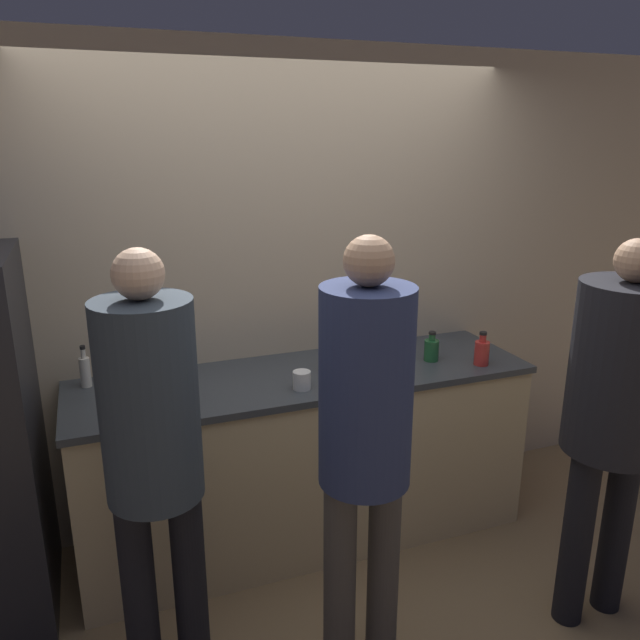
{
  "coord_description": "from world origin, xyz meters",
  "views": [
    {
      "loc": [
        -0.98,
        -2.46,
        2.15
      ],
      "look_at": [
        0.0,
        0.16,
        1.31
      ],
      "focal_mm": 35.0,
      "sensor_mm": 36.0,
      "label": 1
    }
  ],
  "objects_px": {
    "bottle_green": "(432,349)",
    "bottle_red": "(482,352)",
    "utensil_crock": "(379,335)",
    "person_left": "(153,442)",
    "fruit_bowl": "(352,362)",
    "person_right": "(617,397)",
    "bottle_clear": "(85,371)",
    "cup_white": "(302,380)",
    "person_center": "(365,429)"
  },
  "relations": [
    {
      "from": "person_right",
      "to": "bottle_clear",
      "type": "height_order",
      "value": "person_right"
    },
    {
      "from": "fruit_bowl",
      "to": "bottle_green",
      "type": "bearing_deg",
      "value": -2.97
    },
    {
      "from": "person_right",
      "to": "utensil_crock",
      "type": "relative_size",
      "value": 6.8
    },
    {
      "from": "utensil_crock",
      "to": "bottle_green",
      "type": "xyz_separation_m",
      "value": [
        0.16,
        -0.32,
        0.0
      ]
    },
    {
      "from": "person_left",
      "to": "utensil_crock",
      "type": "relative_size",
      "value": 6.91
    },
    {
      "from": "fruit_bowl",
      "to": "cup_white",
      "type": "xyz_separation_m",
      "value": [
        -0.33,
        -0.15,
        0.0
      ]
    },
    {
      "from": "bottle_green",
      "to": "cup_white",
      "type": "height_order",
      "value": "bottle_green"
    },
    {
      "from": "bottle_red",
      "to": "cup_white",
      "type": "height_order",
      "value": "bottle_red"
    },
    {
      "from": "bottle_clear",
      "to": "bottle_green",
      "type": "xyz_separation_m",
      "value": [
        1.77,
        -0.27,
        -0.02
      ]
    },
    {
      "from": "person_left",
      "to": "person_center",
      "type": "xyz_separation_m",
      "value": [
        0.75,
        -0.2,
        0.02
      ]
    },
    {
      "from": "person_left",
      "to": "bottle_red",
      "type": "bearing_deg",
      "value": 16.02
    },
    {
      "from": "person_right",
      "to": "cup_white",
      "type": "xyz_separation_m",
      "value": [
        -1.11,
        0.84,
        -0.08
      ]
    },
    {
      "from": "bottle_clear",
      "to": "cup_white",
      "type": "relative_size",
      "value": 2.35
    },
    {
      "from": "fruit_bowl",
      "to": "person_right",
      "type": "bearing_deg",
      "value": -51.6
    },
    {
      "from": "person_center",
      "to": "person_right",
      "type": "height_order",
      "value": "person_center"
    },
    {
      "from": "person_right",
      "to": "bottle_clear",
      "type": "relative_size",
      "value": 8.34
    },
    {
      "from": "cup_white",
      "to": "bottle_green",
      "type": "bearing_deg",
      "value": 9.03
    },
    {
      "from": "bottle_green",
      "to": "fruit_bowl",
      "type": "bearing_deg",
      "value": 177.03
    },
    {
      "from": "fruit_bowl",
      "to": "utensil_crock",
      "type": "xyz_separation_m",
      "value": [
        0.3,
        0.3,
        0.02
      ]
    },
    {
      "from": "person_center",
      "to": "cup_white",
      "type": "bearing_deg",
      "value": 89.94
    },
    {
      "from": "utensil_crock",
      "to": "bottle_green",
      "type": "height_order",
      "value": "utensil_crock"
    },
    {
      "from": "person_right",
      "to": "bottle_red",
      "type": "bearing_deg",
      "value": 97.21
    },
    {
      "from": "utensil_crock",
      "to": "bottle_red",
      "type": "distance_m",
      "value": 0.61
    },
    {
      "from": "fruit_bowl",
      "to": "cup_white",
      "type": "height_order",
      "value": "fruit_bowl"
    },
    {
      "from": "person_right",
      "to": "bottle_red",
      "type": "distance_m",
      "value": 0.82
    },
    {
      "from": "person_left",
      "to": "person_center",
      "type": "bearing_deg",
      "value": -15.1
    },
    {
      "from": "person_left",
      "to": "cup_white",
      "type": "bearing_deg",
      "value": 35.11
    },
    {
      "from": "person_right",
      "to": "utensil_crock",
      "type": "height_order",
      "value": "person_right"
    },
    {
      "from": "person_center",
      "to": "bottle_clear",
      "type": "distance_m",
      "value": 1.5
    },
    {
      "from": "bottle_clear",
      "to": "utensil_crock",
      "type": "bearing_deg",
      "value": 1.78
    },
    {
      "from": "person_left",
      "to": "fruit_bowl",
      "type": "relative_size",
      "value": 6.15
    },
    {
      "from": "person_right",
      "to": "cup_white",
      "type": "relative_size",
      "value": 19.6
    },
    {
      "from": "fruit_bowl",
      "to": "bottle_green",
      "type": "xyz_separation_m",
      "value": [
        0.46,
        -0.02,
        0.02
      ]
    },
    {
      "from": "bottle_clear",
      "to": "cup_white",
      "type": "xyz_separation_m",
      "value": [
        0.98,
        -0.4,
        -0.04
      ]
    },
    {
      "from": "bottle_green",
      "to": "bottle_red",
      "type": "height_order",
      "value": "bottle_red"
    },
    {
      "from": "bottle_red",
      "to": "person_center",
      "type": "bearing_deg",
      "value": -144.87
    },
    {
      "from": "person_left",
      "to": "bottle_clear",
      "type": "xyz_separation_m",
      "value": [
        -0.22,
        0.93,
        -0.03
      ]
    },
    {
      "from": "bottle_clear",
      "to": "bottle_green",
      "type": "relative_size",
      "value": 1.29
    },
    {
      "from": "bottle_clear",
      "to": "cup_white",
      "type": "height_order",
      "value": "bottle_clear"
    },
    {
      "from": "bottle_clear",
      "to": "person_center",
      "type": "bearing_deg",
      "value": -49.22
    },
    {
      "from": "person_left",
      "to": "cup_white",
      "type": "distance_m",
      "value": 0.92
    },
    {
      "from": "person_center",
      "to": "bottle_clear",
      "type": "xyz_separation_m",
      "value": [
        -0.98,
        1.13,
        -0.05
      ]
    },
    {
      "from": "bottle_green",
      "to": "utensil_crock",
      "type": "bearing_deg",
      "value": 116.27
    },
    {
      "from": "person_right",
      "to": "bottle_clear",
      "type": "xyz_separation_m",
      "value": [
        -2.09,
        1.24,
        -0.05
      ]
    },
    {
      "from": "bottle_red",
      "to": "bottle_green",
      "type": "bearing_deg",
      "value": 145.5
    },
    {
      "from": "bottle_clear",
      "to": "bottle_green",
      "type": "distance_m",
      "value": 1.79
    },
    {
      "from": "utensil_crock",
      "to": "bottle_green",
      "type": "distance_m",
      "value": 0.36
    },
    {
      "from": "cup_white",
      "to": "bottle_red",
      "type": "bearing_deg",
      "value": -1.4
    },
    {
      "from": "person_center",
      "to": "bottle_clear",
      "type": "relative_size",
      "value": 8.63
    },
    {
      "from": "person_center",
      "to": "person_right",
      "type": "relative_size",
      "value": 1.03
    }
  ]
}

